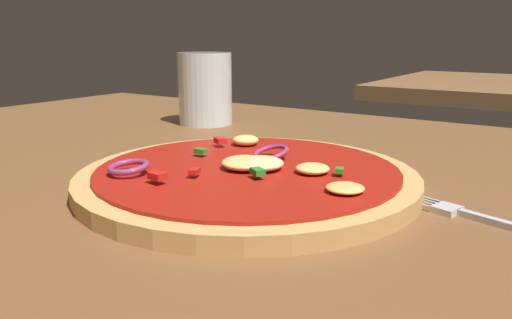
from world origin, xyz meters
TOP-DOWN VIEW (x-y plane):
  - dining_table at (0.00, 0.00)m, footprint 1.33×0.88m
  - pizza at (-0.00, -0.01)m, footprint 0.30×0.30m
  - fork at (0.20, 0.01)m, footprint 0.18×0.06m
  - beer_glass at (-0.24, 0.22)m, footprint 0.08×0.08m

SIDE VIEW (x-z plane):
  - dining_table at x=0.00m, z-range 0.00..0.04m
  - fork at x=0.20m, z-range 0.04..0.04m
  - pizza at x=0.00m, z-range 0.03..0.06m
  - beer_glass at x=-0.24m, z-range 0.03..0.14m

